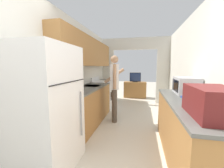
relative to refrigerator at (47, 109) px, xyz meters
name	(u,v)px	position (x,y,z in m)	size (l,w,h in m)	color
wall_left	(76,64)	(-0.30, 1.46, 0.63)	(0.38, 6.84, 2.50)	silver
wall_right	(203,76)	(2.25, 1.05, 0.41)	(0.06, 6.84, 2.50)	silver
wall_far_with_doorway	(135,66)	(0.94, 3.90, 0.60)	(2.96, 0.06, 2.50)	silver
counter_left	(92,103)	(-0.05, 1.78, -0.39)	(0.62, 3.22, 0.91)	#9E6B38
counter_right	(188,131)	(1.92, 0.56, -0.39)	(0.62, 2.10, 0.91)	#9E6B38
refrigerator	(47,109)	(0.00, 0.00, 0.00)	(0.72, 0.83, 1.69)	white
range_oven	(104,94)	(-0.04, 2.87, -0.38)	(0.66, 0.74, 1.05)	white
person	(114,87)	(0.56, 1.81, 0.06)	(0.54, 0.43, 1.68)	#4C4238
suitcase	(213,102)	(1.92, -0.06, 0.22)	(0.39, 0.63, 0.30)	#5B1919
microwave	(186,86)	(2.02, 1.15, 0.22)	(0.36, 0.52, 0.30)	#B7B7BC
book_stack	(192,98)	(1.94, 0.56, 0.12)	(0.22, 0.30, 0.10)	gold
tv_cabinet	(135,90)	(0.93, 4.71, -0.49)	(0.99, 0.42, 0.71)	#9E6B38
television	(135,77)	(0.93, 4.67, 0.08)	(0.49, 0.16, 0.42)	black
knife	(108,80)	(0.02, 3.35, 0.07)	(0.16, 0.31, 0.02)	#B7B7BC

